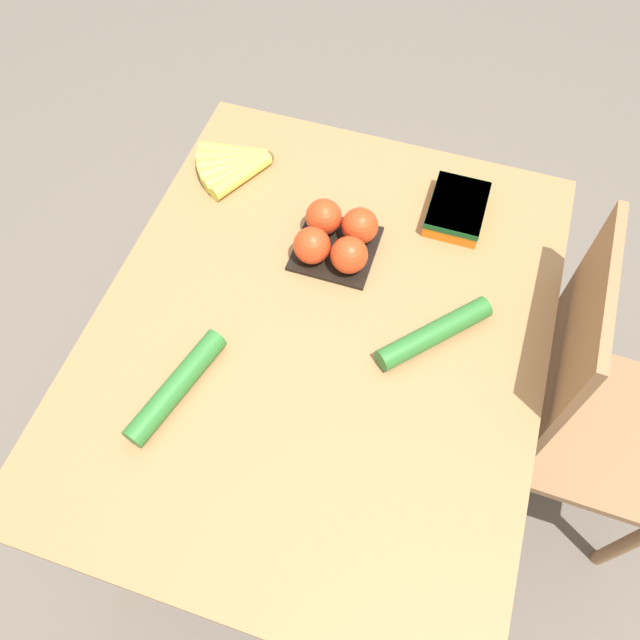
# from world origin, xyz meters

# --- Properties ---
(ground_plane) EXTENTS (12.00, 12.00, 0.00)m
(ground_plane) POSITION_xyz_m (0.00, 0.00, 0.00)
(ground_plane) COLOR #665B51
(dining_table) EXTENTS (1.17, 0.94, 0.76)m
(dining_table) POSITION_xyz_m (0.00, 0.00, 0.65)
(dining_table) COLOR #9E7044
(dining_table) RESTS_ON ground_plane
(chair) EXTENTS (0.43, 0.41, 0.99)m
(chair) POSITION_xyz_m (-0.12, 0.62, 0.51)
(chair) COLOR #8E6642
(chair) RESTS_ON ground_plane
(banana_bunch) EXTENTS (0.18, 0.19, 0.04)m
(banana_bunch) POSITION_xyz_m (-0.37, -0.34, 0.78)
(banana_bunch) COLOR brown
(banana_bunch) RESTS_ON dining_table
(tomato_pack) EXTENTS (0.18, 0.18, 0.09)m
(tomato_pack) POSITION_xyz_m (-0.21, -0.03, 0.80)
(tomato_pack) COLOR black
(tomato_pack) RESTS_ON dining_table
(carrot_bag) EXTENTS (0.17, 0.13, 0.05)m
(carrot_bag) POSITION_xyz_m (-0.39, 0.21, 0.78)
(carrot_bag) COLOR orange
(carrot_bag) RESTS_ON dining_table
(cucumber_near) EXTENTS (0.27, 0.11, 0.05)m
(cucumber_near) POSITION_xyz_m (0.23, -0.22, 0.78)
(cucumber_near) COLOR #2D702D
(cucumber_near) RESTS_ON dining_table
(cucumber_far) EXTENTS (0.23, 0.21, 0.05)m
(cucumber_far) POSITION_xyz_m (-0.05, 0.23, 0.78)
(cucumber_far) COLOR #2D702D
(cucumber_far) RESTS_ON dining_table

